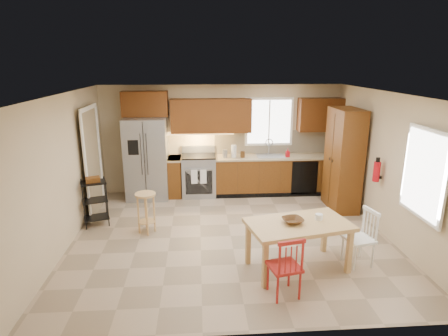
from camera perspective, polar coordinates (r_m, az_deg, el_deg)
floor at (r=6.78m, az=1.03°, el=-10.31°), size 5.50×5.50×0.00m
ceiling at (r=6.10m, az=1.15°, el=11.25°), size 5.50×5.00×0.02m
wall_back at (r=8.75m, az=-0.35°, el=4.42°), size 5.50×0.02×2.50m
wall_front at (r=4.00m, az=4.27°, el=-10.04°), size 5.50×0.02×2.50m
wall_left at (r=6.68m, az=-23.13°, el=-0.55°), size 0.02×5.00×2.50m
wall_right at (r=7.11m, az=23.74°, el=0.33°), size 0.02×5.00×2.50m
refrigerator at (r=8.52m, az=-11.67°, el=1.42°), size 0.92×0.75×1.82m
range_stove at (r=8.62m, az=-3.86°, el=-1.21°), size 0.76×0.63×0.92m
base_cabinet_narrow at (r=8.66m, az=-7.50°, el=-1.31°), size 0.30×0.60×0.90m
base_cabinet_run at (r=8.83m, az=8.17°, el=-0.99°), size 2.92×0.60×0.90m
dishwasher at (r=8.70m, az=12.17°, el=-1.46°), size 0.60×0.02×0.78m
backsplash at (r=8.92m, az=7.97°, el=4.00°), size 2.92×0.03×0.55m
upper_over_fridge at (r=8.51m, az=-11.95°, el=9.54°), size 1.00×0.35×0.55m
upper_left_block at (r=8.47m, az=-1.99°, el=7.97°), size 1.80×0.35×0.75m
upper_right_block at (r=8.91m, az=14.45°, el=7.88°), size 1.00×0.35×0.75m
window_back at (r=8.80m, az=6.88°, el=7.01°), size 1.12×0.04×1.12m
sink at (r=8.69m, az=7.04°, el=1.57°), size 0.62×0.46×0.16m
undercab_glow at (r=8.50m, az=-3.98°, el=5.28°), size 1.60×0.30×0.01m
soap_bottle at (r=8.64m, az=9.68°, el=2.31°), size 0.09×0.09×0.19m
paper_towel at (r=8.47m, az=1.49°, el=2.58°), size 0.12×0.12×0.28m
canister_steel at (r=8.47m, az=0.14°, el=2.23°), size 0.11×0.11×0.18m
canister_wood at (r=8.48m, az=2.85°, el=2.09°), size 0.10×0.10×0.14m
pantry at (r=8.08m, az=17.74°, el=1.22°), size 0.50×0.95×2.10m
fire_extinguisher at (r=7.22m, az=22.23°, el=-0.51°), size 0.12×0.12×0.36m
window_right at (r=6.07m, az=28.25°, el=-0.79°), size 0.04×1.02×1.32m
doorway at (r=7.90m, az=-19.47°, el=0.74°), size 0.04×0.95×2.10m
dining_table at (r=5.77m, az=11.14°, el=-11.58°), size 1.62×1.13×0.72m
chair_red at (r=5.11m, az=9.17°, el=-14.44°), size 0.48×0.48×0.87m
chair_white at (r=6.09m, az=19.86°, el=-9.99°), size 0.48×0.48×0.87m
table_bowl at (r=5.59m, az=10.42°, el=-8.29°), size 0.36×0.36×0.07m
table_jar at (r=5.78m, az=14.24°, el=-7.42°), size 0.12×0.12×0.12m
bar_stool at (r=6.90m, az=-11.75°, el=-6.74°), size 0.41×0.41×0.75m
utility_cart at (r=7.45m, az=-19.04°, el=-5.01°), size 0.54×0.47×0.90m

